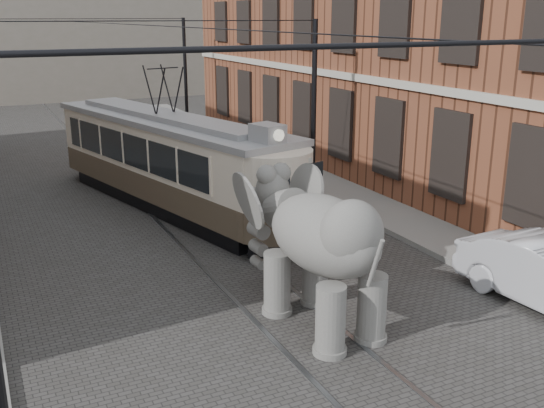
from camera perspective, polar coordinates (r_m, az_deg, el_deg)
ground at (r=15.15m, az=-2.35°, el=-6.88°), size 120.00×120.00×0.00m
tram_rails at (r=15.15m, az=-2.35°, el=-6.84°), size 1.54×80.00×0.02m
sidewalk_right at (r=18.19m, az=15.27°, el=-3.10°), size 2.00×60.00×0.15m
brick_building at (r=27.29m, az=11.79°, el=16.31°), size 8.00×26.00×12.00m
distant_block at (r=53.03m, az=-20.86°, el=16.79°), size 28.00×10.00×14.00m
catenary at (r=18.77m, az=-9.20°, el=7.14°), size 11.00×30.20×6.00m
tram at (r=20.46m, az=-9.65°, el=5.88°), size 5.13×11.75×4.57m
elephant at (r=12.42m, az=4.72°, el=-4.80°), size 3.13×5.18×3.05m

